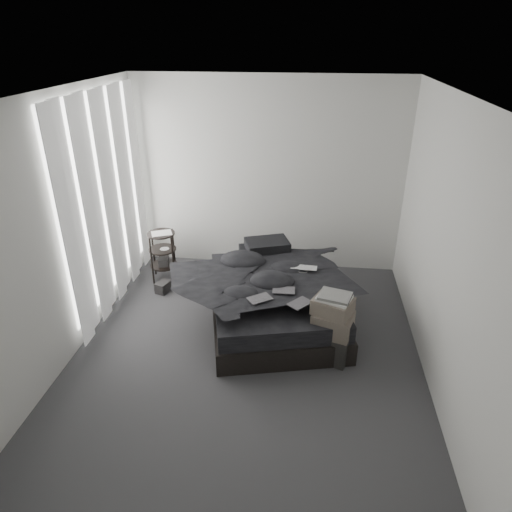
# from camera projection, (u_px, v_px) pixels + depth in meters

# --- Properties ---
(floor) EXTENTS (3.60, 4.20, 0.01)m
(floor) POSITION_uv_depth(u_px,v_px,m) (247.00, 353.00, 4.82)
(floor) COLOR #37373A
(floor) RESTS_ON ground
(ceiling) EXTENTS (3.60, 4.20, 0.01)m
(ceiling) POSITION_uv_depth(u_px,v_px,m) (244.00, 94.00, 3.67)
(ceiling) COLOR white
(ceiling) RESTS_ON ground
(wall_back) EXTENTS (3.60, 0.01, 2.60)m
(wall_back) POSITION_uv_depth(u_px,v_px,m) (268.00, 177.00, 6.11)
(wall_back) COLOR silver
(wall_back) RESTS_ON ground
(wall_front) EXTENTS (3.60, 0.01, 2.60)m
(wall_front) POSITION_uv_depth(u_px,v_px,m) (188.00, 407.00, 2.38)
(wall_front) COLOR silver
(wall_front) RESTS_ON ground
(wall_left) EXTENTS (0.01, 4.20, 2.60)m
(wall_left) POSITION_uv_depth(u_px,v_px,m) (63.00, 232.00, 4.44)
(wall_left) COLOR silver
(wall_left) RESTS_ON ground
(wall_right) EXTENTS (0.01, 4.20, 2.60)m
(wall_right) POSITION_uv_depth(u_px,v_px,m) (446.00, 251.00, 4.05)
(wall_right) COLOR silver
(wall_right) RESTS_ON ground
(window_left) EXTENTS (0.02, 2.00, 2.30)m
(window_left) POSITION_uv_depth(u_px,v_px,m) (103.00, 197.00, 5.22)
(window_left) COLOR white
(window_left) RESTS_ON wall_left
(curtain_left) EXTENTS (0.06, 2.12, 2.48)m
(curtain_left) POSITION_uv_depth(u_px,v_px,m) (108.00, 203.00, 5.24)
(curtain_left) COLOR white
(curtain_left) RESTS_ON wall_left
(bed) EXTENTS (1.82, 2.15, 0.25)m
(bed) POSITION_uv_depth(u_px,v_px,m) (274.00, 310.00, 5.33)
(bed) COLOR black
(bed) RESTS_ON floor
(mattress) EXTENTS (1.75, 2.08, 0.20)m
(mattress) POSITION_uv_depth(u_px,v_px,m) (274.00, 293.00, 5.23)
(mattress) COLOR black
(mattress) RESTS_ON bed
(duvet) EXTENTS (1.72, 1.88, 0.22)m
(duvet) POSITION_uv_depth(u_px,v_px,m) (275.00, 279.00, 5.10)
(duvet) COLOR black
(duvet) RESTS_ON mattress
(pillow_lower) EXTENTS (0.64, 0.50, 0.13)m
(pillow_lower) POSITION_uv_depth(u_px,v_px,m) (262.00, 253.00, 5.80)
(pillow_lower) COLOR black
(pillow_lower) RESTS_ON mattress
(pillow_upper) EXTENTS (0.62, 0.52, 0.12)m
(pillow_upper) POSITION_uv_depth(u_px,v_px,m) (267.00, 245.00, 5.73)
(pillow_upper) COLOR black
(pillow_upper) RESTS_ON pillow_lower
(laptop) EXTENTS (0.31, 0.21, 0.02)m
(laptop) POSITION_uv_depth(u_px,v_px,m) (304.00, 264.00, 5.16)
(laptop) COLOR silver
(laptop) RESTS_ON duvet
(comic_a) EXTENTS (0.28, 0.26, 0.01)m
(comic_a) POSITION_uv_depth(u_px,v_px,m) (260.00, 293.00, 4.62)
(comic_a) COLOR black
(comic_a) RESTS_ON duvet
(comic_b) EXTENTS (0.24, 0.16, 0.01)m
(comic_b) POSITION_uv_depth(u_px,v_px,m) (284.00, 284.00, 4.77)
(comic_b) COLOR black
(comic_b) RESTS_ON duvet
(comic_c) EXTENTS (0.27, 0.28, 0.01)m
(comic_c) POSITION_uv_depth(u_px,v_px,m) (300.00, 296.00, 4.54)
(comic_c) COLOR black
(comic_c) RESTS_ON duvet
(side_stand) EXTENTS (0.44, 0.44, 0.67)m
(side_stand) POSITION_uv_depth(u_px,v_px,m) (163.00, 256.00, 6.12)
(side_stand) COLOR black
(side_stand) RESTS_ON floor
(papers) EXTENTS (0.31, 0.28, 0.01)m
(papers) POSITION_uv_depth(u_px,v_px,m) (162.00, 233.00, 5.96)
(papers) COLOR white
(papers) RESTS_ON side_stand
(floor_books) EXTENTS (0.21, 0.24, 0.14)m
(floor_books) POSITION_uv_depth(u_px,v_px,m) (163.00, 287.00, 5.92)
(floor_books) COLOR black
(floor_books) RESTS_ON floor
(box_lower) EXTENTS (0.50, 0.45, 0.30)m
(box_lower) POSITION_uv_depth(u_px,v_px,m) (330.00, 344.00, 4.71)
(box_lower) COLOR black
(box_lower) RESTS_ON floor
(box_mid) EXTENTS (0.46, 0.41, 0.23)m
(box_mid) POSITION_uv_depth(u_px,v_px,m) (333.00, 323.00, 4.58)
(box_mid) COLOR #5C5349
(box_mid) RESTS_ON box_lower
(box_upper) EXTENTS (0.46, 0.42, 0.16)m
(box_upper) POSITION_uv_depth(u_px,v_px,m) (333.00, 306.00, 4.51)
(box_upper) COLOR #5C5349
(box_upper) RESTS_ON box_mid
(art_book_white) EXTENTS (0.38, 0.35, 0.03)m
(art_book_white) POSITION_uv_depth(u_px,v_px,m) (334.00, 298.00, 4.46)
(art_book_white) COLOR silver
(art_book_white) RESTS_ON box_upper
(art_book_snake) EXTENTS (0.36, 0.31, 0.03)m
(art_book_snake) POSITION_uv_depth(u_px,v_px,m) (335.00, 296.00, 4.44)
(art_book_snake) COLOR silver
(art_book_snake) RESTS_ON art_book_white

